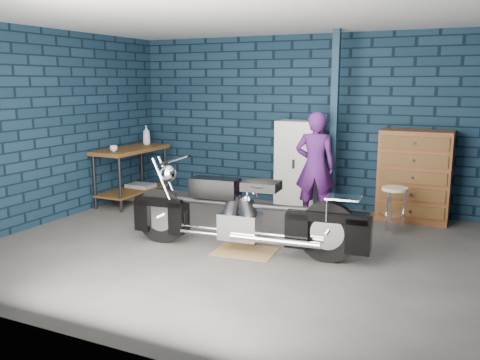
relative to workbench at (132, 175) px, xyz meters
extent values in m
plane|color=#54514F|center=(2.68, -1.42, -0.46)|extent=(6.00, 6.00, 0.00)
cube|color=#0E2231|center=(2.68, 1.08, 0.90)|extent=(6.00, 0.02, 2.70)
cube|color=#0E2231|center=(-0.32, -1.42, 0.90)|extent=(0.02, 5.00, 2.70)
cube|color=silver|center=(2.68, -1.42, 2.25)|extent=(6.00, 5.00, 0.02)
cube|color=#13293B|center=(3.23, 0.53, 0.90)|extent=(0.10, 0.10, 2.70)
cube|color=brown|center=(0.00, 0.00, 0.00)|extent=(0.60, 1.40, 0.91)
cube|color=brown|center=(2.75, -1.48, -0.45)|extent=(0.75, 0.59, 0.01)
imported|color=#541E70|center=(3.05, 0.25, 0.33)|extent=(0.64, 0.48, 1.57)
cube|color=gray|center=(0.02, 0.20, -0.32)|extent=(0.44, 0.31, 0.27)
cube|color=silver|center=(2.61, 0.81, 0.24)|extent=(0.64, 0.46, 1.38)
cube|color=brown|center=(4.35, 0.81, 0.20)|extent=(0.98, 0.54, 1.30)
imported|color=beige|center=(0.03, -0.46, 0.50)|extent=(0.12, 0.12, 0.09)
imported|color=gray|center=(-0.04, 0.51, 0.62)|extent=(0.16, 0.16, 0.33)
camera|label=1|loc=(5.15, -6.68, 1.52)|focal=38.00mm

